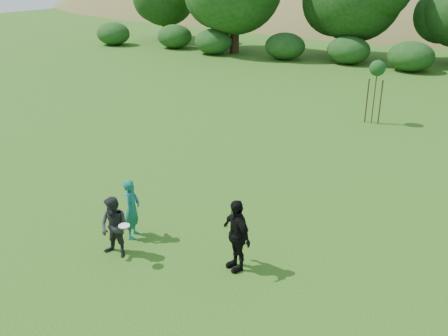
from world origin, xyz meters
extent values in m
plane|color=#19470C|center=(0.00, 0.00, 0.00)|extent=(120.00, 120.00, 0.00)
imported|color=#176758|center=(-1.01, -0.02, 0.82)|extent=(0.58, 0.70, 1.64)
imported|color=#252427|center=(-0.78, -0.95, 0.78)|extent=(0.78, 0.62, 1.56)
imported|color=black|center=(2.05, 0.04, 0.89)|extent=(1.13, 0.89, 1.79)
cylinder|color=white|center=(-0.31, -1.12, 1.03)|extent=(0.27, 0.27, 0.03)
cylinder|color=#3E2D18|center=(1.73, 13.35, 1.25)|extent=(0.05, 0.05, 2.50)
sphere|color=#194619|center=(1.73, 13.35, 2.50)|extent=(0.70, 0.70, 0.70)
cylinder|color=#372715|center=(1.43, 13.35, 1.00)|extent=(0.06, 0.06, 2.00)
cylinder|color=#392916|center=(2.03, 13.35, 1.00)|extent=(0.06, 0.06, 2.00)
ellipsoid|color=olive|center=(-25.00, 70.00, -12.10)|extent=(110.00, 70.00, 44.00)
ellipsoid|color=olive|center=(-5.00, 58.00, -7.70)|extent=(80.00, 50.00, 28.00)
cylinder|color=#3A2616|center=(-22.00, 30.00, 1.31)|extent=(0.65, 0.65, 2.62)
cylinder|color=#3A2616|center=(-13.00, 27.00, 1.57)|extent=(0.73, 0.73, 3.15)
cylinder|color=#3A2616|center=(-4.00, 29.00, 1.40)|extent=(0.68, 0.68, 2.80)
camera|label=1|loc=(6.88, -8.82, 6.71)|focal=40.00mm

